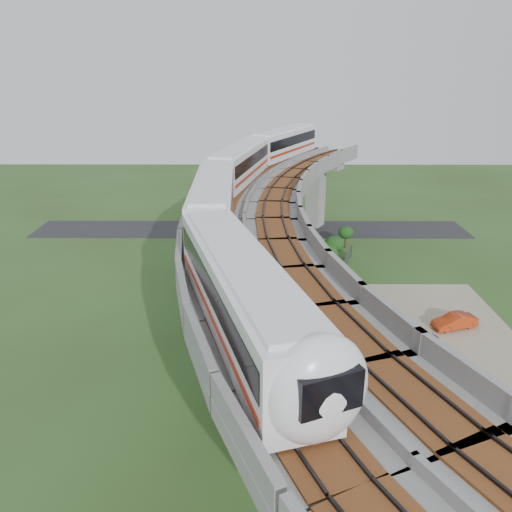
# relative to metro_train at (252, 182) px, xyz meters

# --- Properties ---
(ground) EXTENTS (160.00, 160.00, 0.00)m
(ground) POSITION_rel_metro_train_xyz_m (-0.52, -4.52, -12.31)
(ground) COLOR #31481D
(ground) RESTS_ON ground
(dirt_lot) EXTENTS (18.00, 26.00, 0.04)m
(dirt_lot) POSITION_rel_metro_train_xyz_m (13.48, -6.52, -12.29)
(dirt_lot) COLOR gray
(dirt_lot) RESTS_ON ground
(asphalt_road) EXTENTS (60.00, 8.00, 0.03)m
(asphalt_road) POSITION_rel_metro_train_xyz_m (-0.52, 25.48, -12.29)
(asphalt_road) COLOR #232326
(asphalt_road) RESTS_ON ground
(viaduct) EXTENTS (19.58, 73.98, 11.40)m
(viaduct) POSITION_rel_metro_train_xyz_m (3.32, -4.52, -3.26)
(viaduct) COLOR #99968E
(viaduct) RESTS_ON ground
(metro_train) EXTENTS (12.78, 61.15, 3.64)m
(metro_train) POSITION_rel_metro_train_xyz_m (0.00, 0.00, 0.00)
(metro_train) COLOR white
(metro_train) RESTS_ON ground
(fence) EXTENTS (3.87, 38.73, 1.50)m
(fence) POSITION_rel_metro_train_xyz_m (9.23, -4.52, -11.56)
(fence) COLOR #2D382D
(fence) RESTS_ON ground
(tree_0) EXTENTS (1.89, 1.89, 2.80)m
(tree_0) POSITION_rel_metro_train_xyz_m (11.48, 18.01, -10.33)
(tree_0) COLOR #382314
(tree_0) RESTS_ON ground
(tree_1) EXTENTS (2.25, 2.25, 3.22)m
(tree_1) POSITION_rel_metro_train_xyz_m (9.25, 12.81, -10.05)
(tree_1) COLOR #382314
(tree_1) RESTS_ON ground
(tree_2) EXTENTS (2.85, 2.85, 3.49)m
(tree_2) POSITION_rel_metro_train_xyz_m (7.79, 9.32, -10.03)
(tree_2) COLOR #382314
(tree_2) RESTS_ON ground
(tree_3) EXTENTS (2.06, 2.06, 2.56)m
(tree_3) POSITION_rel_metro_train_xyz_m (5.98, 1.03, -10.63)
(tree_3) COLOR #382314
(tree_3) RESTS_ON ground
(tree_4) EXTENTS (2.06, 2.06, 2.49)m
(tree_4) POSITION_rel_metro_train_xyz_m (5.68, -1.40, -10.70)
(tree_4) COLOR #382314
(tree_4) RESTS_ON ground
(tree_5) EXTENTS (2.28, 2.28, 3.24)m
(tree_5) POSITION_rel_metro_train_xyz_m (5.60, -9.59, -10.05)
(tree_5) COLOR #382314
(tree_5) RESTS_ON ground
(tree_6) EXTENTS (1.90, 1.90, 2.43)m
(tree_6) POSITION_rel_metro_train_xyz_m (6.69, -14.51, -10.69)
(tree_6) COLOR #382314
(tree_6) RESTS_ON ground
(tree_7) EXTENTS (1.81, 1.81, 2.64)m
(tree_7) POSITION_rel_metro_train_xyz_m (8.30, -18.70, -10.45)
(tree_7) COLOR #382314
(tree_7) RESTS_ON ground
(car_white) EXTENTS (3.60, 3.84, 1.28)m
(car_white) POSITION_rel_metro_train_xyz_m (10.38, -10.23, -11.63)
(car_white) COLOR white
(car_white) RESTS_ON dirt_lot
(car_red) EXTENTS (4.21, 2.49, 1.31)m
(car_red) POSITION_rel_metro_train_xyz_m (17.58, -2.85, -11.61)
(car_red) COLOR #B03210
(car_red) RESTS_ON dirt_lot
(car_dark) EXTENTS (4.00, 2.39, 1.09)m
(car_dark) POSITION_rel_metro_train_xyz_m (13.61, -5.29, -11.72)
(car_dark) COLOR black
(car_dark) RESTS_ON dirt_lot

